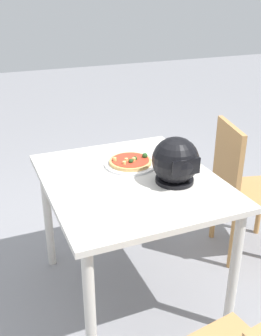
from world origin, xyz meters
The scene contains 6 objects.
ground_plane centered at (0.00, 0.00, 0.00)m, with size 14.00×14.00×0.00m, color gray.
dining_table centered at (0.00, 0.00, 0.65)m, with size 0.86×1.00×0.75m.
pizza_plate centered at (-0.06, -0.15, 0.75)m, with size 0.29×0.29×0.01m, color white.
pizza centered at (-0.06, -0.15, 0.77)m, with size 0.23×0.23×0.05m.
motorcycle_helmet centered at (-0.19, 0.12, 0.86)m, with size 0.23×0.23×0.23m.
chair_side centered at (-0.79, -0.11, 0.51)m, with size 0.48×0.48×0.90m.
Camera 1 is at (0.69, 1.67, 1.64)m, focal length 42.20 mm.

